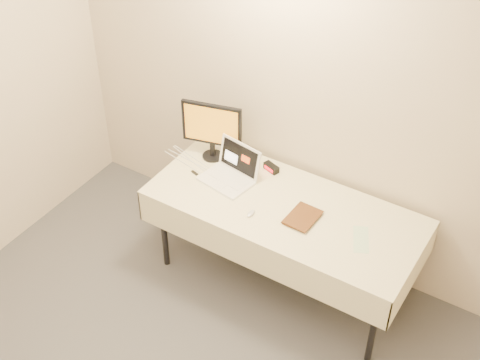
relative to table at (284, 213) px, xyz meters
The scene contains 9 objects.
back_wall 0.81m from the table, 90.00° to the left, with size 4.00×0.10×2.70m, color beige.
table is the anchor object (origin of this frame).
laptop 0.48m from the table, behind, with size 0.39×0.35×0.24m.
monitor 0.81m from the table, 164.38° to the left, with size 0.43×0.19×0.45m.
book 0.20m from the table, 34.08° to the right, with size 0.18×0.02×0.25m, color brown.
alarm_clock 0.40m from the table, 133.31° to the left, with size 0.13×0.09×0.05m.
clicker 0.25m from the table, 127.84° to the right, with size 0.04×0.08×0.02m, color silver.
paper_form 0.57m from the table, ahead, with size 0.10×0.24×0.00m, color #B6DAAD.
usb_dongle 0.72m from the table, behind, with size 0.06×0.02×0.01m, color black.
Camera 1 is at (1.52, -0.95, 3.68)m, focal length 50.00 mm.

